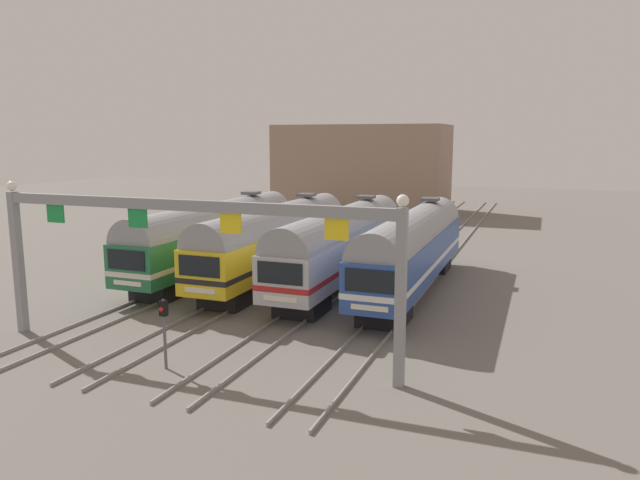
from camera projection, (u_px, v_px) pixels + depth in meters
ground_plane at (309, 283)px, 37.23m from camera, size 160.00×160.00×0.00m
track_bed at (380, 239)px, 52.90m from camera, size 14.46×70.00×0.15m
commuter_train_green at (216, 234)px, 39.03m from camera, size 2.88×18.06×5.05m
commuter_train_yellow at (276, 238)px, 37.53m from camera, size 2.88×18.06×5.05m
commuter_train_stainless at (342, 242)px, 36.03m from camera, size 2.88×18.06×5.05m
commuter_train_blue at (413, 247)px, 34.53m from camera, size 2.88×18.06×5.05m
catenary_gantry at (183, 233)px, 23.92m from camera, size 18.20×0.44×6.97m
yard_signal_mast at (164, 320)px, 23.03m from camera, size 0.28×0.35×2.78m
maintenance_building at (362, 168)px, 73.85m from camera, size 20.46×10.00×10.42m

